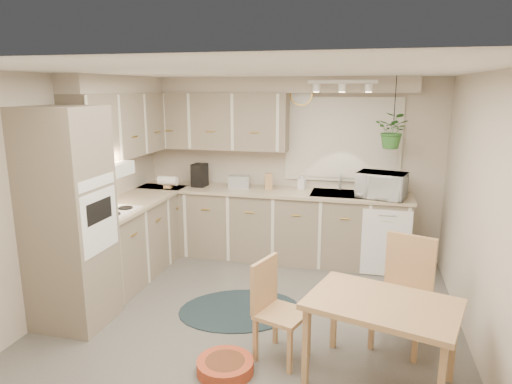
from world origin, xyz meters
TOP-DOWN VIEW (x-y plane):
  - floor at (0.00, 0.00)m, footprint 4.20×4.20m
  - ceiling at (0.00, 0.00)m, footprint 4.20×4.20m
  - wall_back at (0.00, 2.10)m, footprint 4.00×0.04m
  - wall_front at (0.00, -2.10)m, footprint 4.00×0.04m
  - wall_left at (-2.00, 0.00)m, footprint 0.04×4.20m
  - wall_right at (2.00, 0.00)m, footprint 0.04×4.20m
  - base_cab_left at (-1.70, 0.88)m, footprint 0.60×1.85m
  - base_cab_back at (-0.20, 1.80)m, footprint 3.60×0.60m
  - counter_left at (-1.69, 0.88)m, footprint 0.64×1.89m
  - counter_back at (-0.20, 1.79)m, footprint 3.64×0.64m
  - oven_stack at (-1.68, -0.38)m, footprint 0.65×0.65m
  - wall_oven_face at (-1.35, -0.38)m, footprint 0.02×0.56m
  - upper_cab_left at (-1.82, 1.00)m, footprint 0.35×2.00m
  - upper_cab_back at (-1.00, 1.93)m, footprint 2.00×0.35m
  - soffit_left at (-1.85, 1.00)m, footprint 0.30×2.00m
  - soffit_back at (-0.20, 1.95)m, footprint 3.60×0.30m
  - cooktop at (-1.68, 0.30)m, footprint 0.52×0.58m
  - range_hood at (-1.70, 0.30)m, footprint 0.40×0.60m
  - window_blinds at (0.70, 2.07)m, footprint 1.40×0.02m
  - window_frame at (0.70, 2.08)m, footprint 1.50×0.02m
  - sink at (0.70, 1.80)m, footprint 0.70×0.48m
  - dishwasher_front at (1.30, 1.49)m, footprint 0.58×0.02m
  - track_light_bar at (0.70, 1.55)m, footprint 0.80×0.04m
  - wall_clock at (0.15, 2.07)m, footprint 0.30×0.03m
  - dining_table at (1.20, -0.67)m, footprint 1.25×1.01m
  - chair_left at (0.41, -0.51)m, footprint 0.51×0.51m
  - chair_back at (1.38, -0.08)m, footprint 0.59×0.59m
  - braided_rug at (-0.18, 0.22)m, footprint 1.53×1.36m
  - pet_bed at (-0.00, -0.83)m, footprint 0.49×0.49m
  - microwave at (1.21, 1.70)m, footprint 0.63×0.45m
  - soap_bottle at (0.20, 1.95)m, footprint 0.14×0.23m
  - hanging_plant at (1.31, 1.70)m, footprint 0.53×0.55m
  - coffee_maker at (-1.19, 1.80)m, footprint 0.19×0.22m
  - toaster at (-0.63, 1.82)m, footprint 0.30×0.20m
  - knife_block at (-0.23, 1.85)m, footprint 0.12×0.12m

SIDE VIEW (x-z plane):
  - floor at x=0.00m, z-range 0.00..0.00m
  - braided_rug at x=-0.18m, z-range 0.00..0.01m
  - pet_bed at x=0.00m, z-range 0.00..0.11m
  - dining_table at x=1.20m, z-range 0.00..0.69m
  - dishwasher_front at x=1.30m, z-range 0.01..0.84m
  - chair_left at x=0.41m, z-range 0.00..0.85m
  - base_cab_left at x=-1.70m, z-range 0.00..0.90m
  - base_cab_back at x=-0.20m, z-range 0.00..0.90m
  - chair_back at x=1.38m, z-range 0.00..0.98m
  - sink at x=0.70m, z-range 0.85..0.95m
  - counter_left at x=-1.69m, z-range 0.90..0.94m
  - counter_back at x=-0.20m, z-range 0.90..0.94m
  - cooktop at x=-1.68m, z-range 0.93..0.95m
  - soap_bottle at x=0.20m, z-range 0.94..1.04m
  - toaster at x=-0.63m, z-range 0.94..1.11m
  - knife_block at x=-0.23m, z-range 0.94..1.15m
  - oven_stack at x=-1.68m, z-range 0.00..2.10m
  - wall_oven_face at x=-1.35m, z-range 0.76..1.34m
  - coffee_maker at x=-1.19m, z-range 0.94..1.25m
  - microwave at x=1.21m, z-range 0.94..1.33m
  - wall_back at x=0.00m, z-range 0.00..2.40m
  - wall_front at x=0.00m, z-range 0.00..2.40m
  - wall_left at x=-2.00m, z-range 0.00..2.40m
  - wall_right at x=2.00m, z-range 0.00..2.40m
  - range_hood at x=-1.70m, z-range 1.33..1.47m
  - window_blinds at x=0.70m, z-range 1.10..2.10m
  - window_frame at x=0.70m, z-range 1.05..2.15m
  - hanging_plant at x=1.31m, z-range 1.55..1.88m
  - upper_cab_left at x=-1.82m, z-range 1.45..2.20m
  - upper_cab_back at x=-1.00m, z-range 1.45..2.20m
  - wall_clock at x=0.15m, z-range 2.03..2.33m
  - soffit_left at x=-1.85m, z-range 2.20..2.40m
  - soffit_back at x=-0.20m, z-range 2.20..2.40m
  - track_light_bar at x=0.70m, z-range 2.31..2.35m
  - ceiling at x=0.00m, z-range 2.40..2.40m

